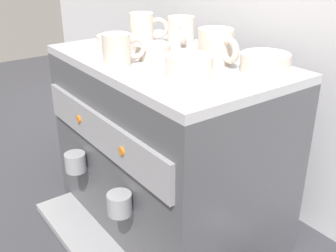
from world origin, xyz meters
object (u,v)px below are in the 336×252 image
ceramic_cup_1 (181,30)px  ceramic_bowl_1 (153,51)px  ceramic_cup_0 (216,46)px  ceramic_cup_2 (143,28)px  espresso_machine (167,146)px  ceramic_bowl_3 (116,42)px  ceramic_bowl_2 (189,66)px  coffee_grinder (92,104)px  ceramic_bowl_0 (265,63)px  ceramic_cup_3 (118,49)px

ceramic_cup_1 → ceramic_bowl_1: (0.07, -0.14, -0.02)m
ceramic_cup_1 → ceramic_cup_0: bearing=-14.7°
ceramic_cup_1 → ceramic_cup_2: ceramic_cup_2 is taller
espresso_machine → ceramic_bowl_3: ceramic_bowl_3 is taller
ceramic_cup_1 → ceramic_bowl_2: size_ratio=1.03×
ceramic_bowl_1 → ceramic_bowl_3: (-0.13, -0.03, 0.00)m
ceramic_bowl_2 → coffee_grinder: size_ratio=0.27×
ceramic_bowl_1 → coffee_grinder: 0.59m
coffee_grinder → ceramic_cup_1: bearing=11.5°
ceramic_bowl_0 → ceramic_cup_0: bearing=-161.3°
coffee_grinder → ceramic_bowl_2: bearing=-6.7°
espresso_machine → ceramic_cup_3: 0.30m
ceramic_bowl_1 → ceramic_bowl_2: (0.17, -0.02, 0.00)m
ceramic_cup_0 → ceramic_bowl_2: (0.04, -0.11, -0.02)m
ceramic_cup_0 → ceramic_cup_3: ceramic_cup_0 is taller
ceramic_cup_2 → coffee_grinder: ceramic_cup_2 is taller
espresso_machine → ceramic_bowl_1: size_ratio=6.76×
ceramic_cup_1 → ceramic_cup_3: size_ratio=1.03×
ceramic_cup_0 → ceramic_bowl_3: 0.29m
ceramic_bowl_2 → ceramic_bowl_3: (-0.30, -0.01, -0.00)m
ceramic_cup_1 → coffee_grinder: 0.54m
ceramic_cup_0 → coffee_grinder: (-0.62, -0.03, -0.33)m
ceramic_bowl_2 → ceramic_cup_3: bearing=-152.6°
ceramic_cup_0 → ceramic_cup_2: size_ratio=1.31×
ceramic_cup_3 → ceramic_bowl_3: ceramic_cup_3 is taller
ceramic_cup_3 → ceramic_bowl_0: bearing=44.4°
ceramic_cup_2 → ceramic_bowl_2: ceramic_cup_2 is taller
ceramic_cup_1 → coffee_grinder: ceramic_cup_1 is taller
ceramic_bowl_1 → ceramic_cup_0: bearing=35.2°
ceramic_cup_2 → ceramic_cup_0: bearing=4.7°
ceramic_bowl_1 → coffee_grinder: (-0.49, 0.06, -0.31)m
ceramic_cup_1 → ceramic_bowl_0: (0.32, -0.01, -0.02)m
ceramic_bowl_3 → ceramic_bowl_1: bearing=13.5°
ceramic_cup_3 → ceramic_cup_0: bearing=57.8°
ceramic_cup_0 → ceramic_bowl_3: size_ratio=1.28×
coffee_grinder → espresso_machine: bearing=-4.1°
ceramic_cup_2 → ceramic_bowl_2: size_ratio=0.93×
ceramic_bowl_0 → coffee_grinder: ceramic_bowl_0 is taller
ceramic_bowl_0 → ceramic_bowl_1: 0.28m
ceramic_bowl_1 → ceramic_cup_2: bearing=154.9°
coffee_grinder → ceramic_bowl_1: bearing=-6.7°
ceramic_cup_3 → ceramic_bowl_3: bearing=153.1°
espresso_machine → ceramic_bowl_3: size_ratio=6.25×
ceramic_bowl_2 → coffee_grinder: bearing=173.3°
ceramic_cup_0 → coffee_grinder: size_ratio=0.33×
ceramic_cup_1 → ceramic_cup_2: size_ratio=1.10×
ceramic_bowl_2 → ceramic_bowl_1: bearing=173.4°
ceramic_cup_3 → espresso_machine: bearing=80.4°
ceramic_cup_2 → ceramic_bowl_1: ceramic_cup_2 is taller
ceramic_bowl_0 → ceramic_cup_1: bearing=177.5°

